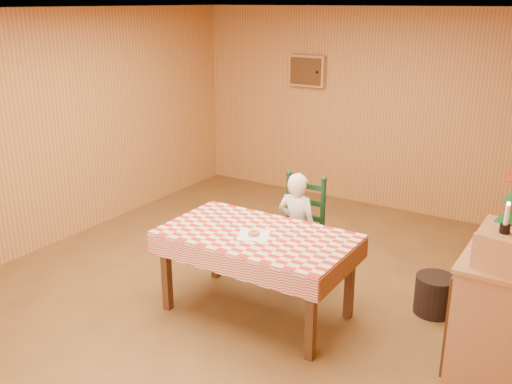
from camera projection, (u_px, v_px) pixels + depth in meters
ground at (245, 291)px, 5.51m from camera, size 6.00×6.00×0.00m
cabin_walls at (275, 94)px, 5.36m from camera, size 5.10×6.05×2.65m
dining_table at (257, 242)px, 4.91m from camera, size 1.66×0.96×0.77m
ladder_chair at (299, 232)px, 5.60m from camera, size 0.44×0.40×1.08m
seated_child at (297, 228)px, 5.53m from camera, size 0.41×0.27×1.12m
napkin at (254, 235)px, 4.84m from camera, size 0.34×0.34×0.00m
donut at (254, 233)px, 4.84m from camera, size 0.11×0.11×0.03m
shelf_unit at (500, 301)px, 4.39m from camera, size 0.54×1.24×0.93m
crate at (502, 250)px, 3.87m from camera, size 0.35×0.35×0.25m
candle_set at (506, 224)px, 3.81m from camera, size 0.07×0.07×0.22m
storage_bin at (435, 295)px, 5.07m from camera, size 0.41×0.41×0.35m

